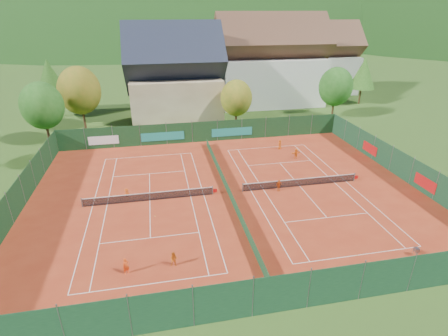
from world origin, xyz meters
TOP-DOWN VIEW (x-y plane):
  - ground at (0.00, 0.00)m, footprint 600.00×600.00m
  - clay_pad at (0.00, 0.00)m, footprint 40.00×32.00m
  - court_markings_left at (-8.00, 0.00)m, footprint 11.03×23.83m
  - court_markings_right at (8.00, 0.00)m, footprint 11.03×23.83m
  - tennis_net_left at (-7.85, 0.00)m, footprint 13.30×0.10m
  - tennis_net_right at (8.15, 0.00)m, footprint 13.30×0.10m
  - court_divider at (0.00, 0.00)m, footprint 0.03×28.80m
  - fence_north at (-0.46, 15.99)m, footprint 40.00×0.10m
  - fence_south at (0.00, -16.00)m, footprint 40.00×0.04m
  - fence_west at (-20.00, 0.00)m, footprint 0.04×32.00m
  - fence_east at (20.00, 0.05)m, footprint 0.09×32.00m
  - chalet at (-3.00, 30.00)m, footprint 16.20×12.00m
  - hotel_block_a at (16.00, 36.00)m, footprint 21.60×11.00m
  - hotel_block_b at (30.00, 44.00)m, footprint 17.28×10.00m
  - tree_west_front at (-22.00, 20.00)m, footprint 5.72×5.72m
  - tree_west_mid at (-18.00, 26.00)m, footprint 6.44×6.44m
  - tree_west_back at (-24.00, 34.00)m, footprint 5.60×5.60m
  - tree_center at (6.00, 22.00)m, footprint 5.01×5.01m
  - tree_east_front at (24.00, 24.00)m, footprint 5.72×5.72m
  - tree_east_mid at (34.00, 32.00)m, footprint 5.04×5.04m
  - tree_east_back at (26.00, 40.00)m, footprint 7.15×7.15m
  - mountain_backdrop at (28.54, 233.48)m, footprint 820.00×530.00m
  - ball_hopper at (12.23, -12.79)m, footprint 0.34×0.34m
  - loose_ball_0 at (-7.54, -3.07)m, footprint 0.07×0.07m
  - loose_ball_1 at (7.79, -11.91)m, footprint 0.07×0.07m
  - loose_ball_2 at (1.80, 4.09)m, footprint 0.07×0.07m
  - player_left_near at (-9.70, -10.45)m, footprint 0.58×0.50m
  - player_left_mid at (-6.26, -10.32)m, footprint 0.66×0.54m
  - player_left_far at (-10.21, 0.74)m, footprint 0.83×0.53m
  - player_right_near at (5.36, -0.54)m, footprint 0.85×0.58m
  - player_right_far_a at (9.58, 10.96)m, footprint 0.78×0.72m
  - player_right_far_b at (10.49, 7.41)m, footprint 1.28×0.48m

SIDE VIEW (x-z plane):
  - mountain_backdrop at x=28.54m, z-range -160.64..81.36m
  - ground at x=0.00m, z-range -0.02..-0.02m
  - clay_pad at x=0.00m, z-range 0.00..0.01m
  - court_markings_left at x=-8.00m, z-range 0.01..0.01m
  - court_markings_right at x=8.00m, z-range 0.01..0.01m
  - loose_ball_0 at x=-7.54m, z-range 0.00..0.07m
  - loose_ball_1 at x=7.79m, z-range 0.00..0.07m
  - loose_ball_2 at x=1.80m, z-range 0.00..0.07m
  - court_divider at x=0.00m, z-range 0.00..1.00m
  - tennis_net_left at x=-7.85m, z-range 0.00..1.02m
  - tennis_net_right at x=8.15m, z-range 0.00..1.02m
  - ball_hopper at x=12.23m, z-range 0.16..0.96m
  - player_left_far at x=-10.21m, z-range 0.00..1.23m
  - player_left_mid at x=-6.26m, z-range 0.00..1.23m
  - player_left_near at x=-9.70m, z-range 0.00..1.33m
  - player_right_near at x=5.36m, z-range 0.00..1.34m
  - player_right_far_a at x=9.58m, z-range 0.00..1.34m
  - player_right_far_b at x=10.49m, z-range 0.00..1.35m
  - fence_north at x=-0.46m, z-range -0.03..2.97m
  - fence_east at x=20.00m, z-range -0.02..2.98m
  - fence_south at x=0.00m, z-range 0.00..3.00m
  - fence_west at x=-20.00m, z-range 0.00..3.00m
  - tree_center at x=6.00m, z-range 0.92..8.52m
  - tree_west_front at x=-22.00m, z-range 1.05..9.74m
  - tree_east_front at x=24.00m, z-range 1.05..9.74m
  - tree_east_mid at x=34.00m, z-range 1.56..10.56m
  - tree_west_mid at x=-18.00m, z-range 1.18..10.96m
  - hotel_block_b at x=30.00m, z-range -1.13..14.37m
  - chalet at x=-3.00m, z-range -1.38..14.62m
  - tree_west_back at x=-24.00m, z-range 1.74..11.74m
  - tree_east_back at x=26.00m, z-range 1.31..12.18m
  - hotel_block_a at x=16.00m, z-range -1.24..16.01m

